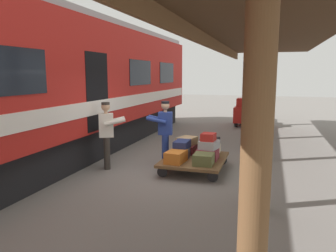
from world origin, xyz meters
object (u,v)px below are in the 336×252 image
at_px(suitcase_slate_roller, 182,152).
at_px(baggage_tug, 247,112).
at_px(porter_in_overalls, 165,131).
at_px(suitcase_black_hardshell, 210,142).
at_px(suitcase_orange_carryall, 176,157).
at_px(suitcase_maroon_trunk, 186,149).
at_px(suitcase_red_plastic, 208,137).
at_px(suitcase_burgundy_valise, 208,154).
at_px(suitcase_navy_fabric, 182,144).
at_px(suitcase_cream_canvas, 211,150).
at_px(suitcase_gray_aluminum, 209,145).
at_px(suitcase_tan_vintage, 187,141).
at_px(suitcase_olive_duffel, 204,159).
at_px(luggage_cart, 194,160).
at_px(train_car, 48,87).
at_px(porter_by_door, 107,133).

relative_size(suitcase_slate_roller, baggage_tug, 0.27).
bearing_deg(porter_in_overalls, suitcase_black_hardshell, -168.84).
height_order(suitcase_orange_carryall, suitcase_slate_roller, suitcase_orange_carryall).
relative_size(suitcase_maroon_trunk, suitcase_black_hardshell, 1.17).
bearing_deg(suitcase_red_plastic, suitcase_burgundy_valise, 83.87).
xyz_separation_m(suitcase_navy_fabric, baggage_tug, (-1.07, -7.80, -0.03)).
height_order(suitcase_cream_canvas, suitcase_navy_fabric, suitcase_navy_fabric).
distance_m(suitcase_cream_canvas, suitcase_gray_aluminum, 0.53).
bearing_deg(suitcase_tan_vintage, porter_in_overalls, 21.29).
xyz_separation_m(suitcase_black_hardshell, suitcase_navy_fabric, (0.62, 0.53, 0.00)).
height_order(suitcase_maroon_trunk, suitcase_burgundy_valise, suitcase_burgundy_valise).
xyz_separation_m(suitcase_gray_aluminum, suitcase_tan_vintage, (0.68, -0.46, -0.04)).
height_order(suitcase_orange_carryall, suitcase_olive_duffel, suitcase_orange_carryall).
bearing_deg(suitcase_red_plastic, suitcase_slate_roller, 2.13).
bearing_deg(suitcase_red_plastic, suitcase_orange_carryall, 38.66).
xyz_separation_m(luggage_cart, suitcase_tan_vintage, (0.32, -0.49, 0.36)).
xyz_separation_m(suitcase_black_hardshell, suitcase_tan_vintage, (0.62, 0.02, -0.02)).
relative_size(suitcase_cream_canvas, suitcase_olive_duffel, 1.26).
xyz_separation_m(suitcase_maroon_trunk, baggage_tug, (-1.08, -7.27, 0.20)).
bearing_deg(suitcase_cream_canvas, suitcase_black_hardshell, 4.65).
height_order(suitcase_burgundy_valise, suitcase_red_plastic, suitcase_red_plastic).
relative_size(luggage_cart, suitcase_navy_fabric, 3.39).
height_order(suitcase_slate_roller, suitcase_tan_vintage, suitcase_tan_vintage).
height_order(suitcase_navy_fabric, baggage_tug, baggage_tug).
height_order(suitcase_gray_aluminum, baggage_tug, baggage_tug).
height_order(suitcase_burgundy_valise, suitcase_tan_vintage, suitcase_tan_vintage).
xyz_separation_m(luggage_cart, suitcase_orange_carryall, (0.34, 0.51, 0.18)).
relative_size(suitcase_maroon_trunk, suitcase_burgundy_valise, 1.13).
relative_size(luggage_cart, suitcase_slate_roller, 3.95).
relative_size(suitcase_burgundy_valise, suitcase_orange_carryall, 0.91).
bearing_deg(suitcase_black_hardshell, baggage_tug, -93.54).
bearing_deg(baggage_tug, suitcase_red_plastic, 86.98).
bearing_deg(suitcase_gray_aluminum, baggage_tug, -92.87).
xyz_separation_m(suitcase_red_plastic, suitcase_navy_fabric, (0.66, 0.04, -0.22)).
xyz_separation_m(suitcase_maroon_trunk, suitcase_orange_carryall, (0.00, 1.03, 0.03)).
bearing_deg(porter_in_overalls, suitcase_olive_duffel, 146.80).
bearing_deg(train_car, suitcase_maroon_trunk, -168.16).
distance_m(luggage_cart, suitcase_slate_roller, 0.37).
height_order(suitcase_orange_carryall, suitcase_navy_fabric, suitcase_navy_fabric).
height_order(luggage_cart, porter_by_door, porter_by_door).
bearing_deg(suitcase_tan_vintage, suitcase_black_hardshell, -178.49).
height_order(suitcase_slate_roller, porter_by_door, porter_by_door).
xyz_separation_m(suitcase_tan_vintage, porter_in_overalls, (0.55, 0.22, 0.29)).
bearing_deg(suitcase_black_hardshell, train_car, 10.10).
distance_m(suitcase_maroon_trunk, suitcase_burgundy_valise, 0.85).
bearing_deg(suitcase_slate_roller, suitcase_gray_aluminum, -176.80).
bearing_deg(suitcase_navy_fabric, luggage_cart, -176.96).
bearing_deg(suitcase_navy_fabric, suitcase_gray_aluminum, -175.30).
xyz_separation_m(suitcase_orange_carryall, suitcase_gray_aluminum, (-0.69, -0.55, 0.23)).
distance_m(porter_by_door, baggage_tug, 8.76).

